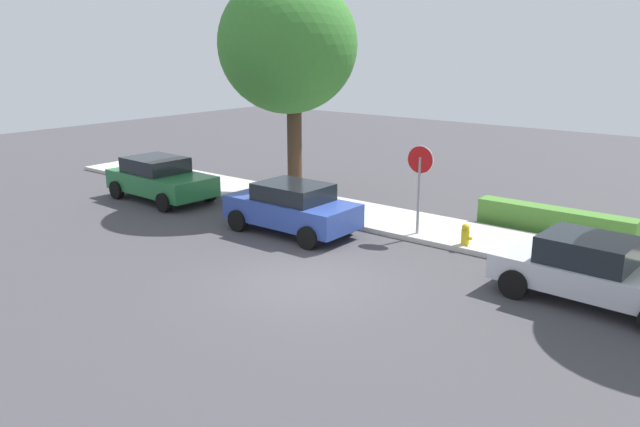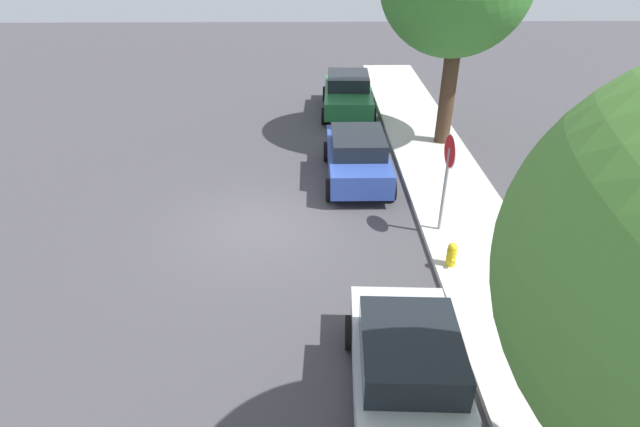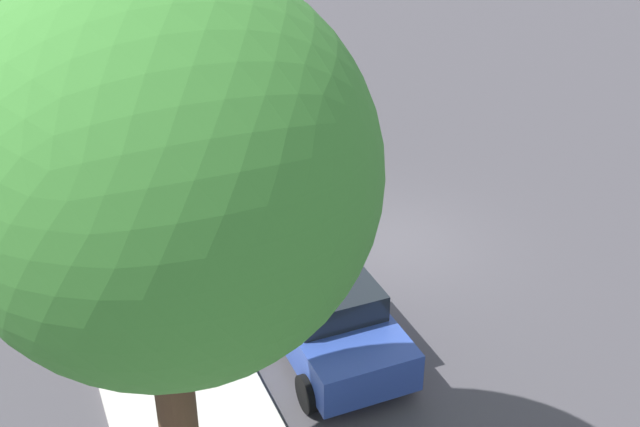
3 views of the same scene
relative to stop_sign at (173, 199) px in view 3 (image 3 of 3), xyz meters
name	(u,v)px [view 3 (image 3 of 3)]	position (x,y,z in m)	size (l,w,h in m)	color
ground_plane	(390,242)	(-0.37, -4.56, -1.84)	(60.00, 60.00, 0.00)	#423F44
sidewalk_curb	(144,295)	(-0.37, 0.84, -1.77)	(32.00, 2.53, 0.14)	beige
stop_sign	(173,199)	(0.00, 0.00, 0.00)	(0.80, 0.08, 2.66)	gray
parked_car_blue	(325,312)	(-3.13, -1.83, -1.07)	(3.95, 1.96, 1.48)	#2D479E
parked_car_silver	(193,137)	(5.22, -1.69, -1.12)	(4.25, 2.10, 1.44)	silver
street_tree_near_corner	(166,175)	(-5.88, 1.21, 3.45)	(4.68, 4.68, 7.62)	#422D1E
fire_hydrant	(166,228)	(1.52, -0.08, -1.48)	(0.30, 0.22, 0.72)	gold
front_yard_hedge	(25,222)	(2.94, 2.72, -1.44)	(4.45, 0.61, 0.79)	#4C8433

